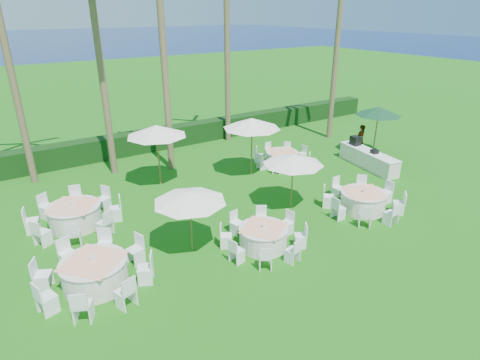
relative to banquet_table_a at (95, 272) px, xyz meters
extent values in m
plane|color=#186210|center=(6.47, -0.83, -0.46)|extent=(120.00, 120.00, 0.00)
cube|color=black|center=(6.47, 11.17, 0.14)|extent=(34.00, 1.00, 1.20)
plane|color=navy|center=(6.47, 101.17, -0.46)|extent=(260.00, 260.00, 0.00)
cylinder|color=silver|center=(0.00, 0.00, -0.04)|extent=(1.91, 1.91, 0.83)
cylinder|color=silver|center=(0.00, 0.00, 0.38)|extent=(1.99, 1.99, 0.03)
cube|color=#FFAA80|center=(0.00, 0.00, 0.41)|extent=(2.18, 2.18, 0.01)
cylinder|color=silver|center=(0.00, 0.00, 0.49)|extent=(0.13, 0.13, 0.18)
cube|color=white|center=(1.42, 0.47, 0.04)|extent=(0.59, 0.59, 1.00)
cube|color=white|center=(0.67, 1.33, 0.04)|extent=(0.62, 0.62, 1.00)
cube|color=white|center=(-0.47, 1.42, 0.04)|extent=(0.59, 0.59, 1.00)
cube|color=white|center=(-1.33, 0.67, 0.04)|extent=(0.62, 0.62, 1.00)
cube|color=white|center=(-1.42, -0.47, 0.04)|extent=(0.59, 0.59, 1.00)
cube|color=white|center=(-0.67, -1.33, 0.04)|extent=(0.62, 0.62, 1.00)
cube|color=white|center=(0.47, -1.42, 0.04)|extent=(0.59, 0.59, 1.00)
cube|color=white|center=(1.33, -0.67, 0.04)|extent=(0.62, 0.62, 1.00)
cylinder|color=silver|center=(5.51, -1.05, -0.10)|extent=(1.67, 1.67, 0.72)
cylinder|color=silver|center=(5.51, -1.05, 0.28)|extent=(1.74, 1.74, 0.03)
cube|color=#FFAA80|center=(5.51, -1.05, 0.30)|extent=(1.87, 1.87, 0.01)
cylinder|color=silver|center=(5.51, -1.05, 0.39)|extent=(0.12, 0.12, 0.15)
cube|color=white|center=(6.79, -0.78, -0.02)|extent=(0.48, 0.48, 0.87)
cube|color=white|center=(6.23, 0.05, -0.02)|extent=(0.56, 0.56, 0.87)
cube|color=white|center=(5.25, 0.23, -0.02)|extent=(0.48, 0.48, 0.87)
cube|color=white|center=(4.42, -0.33, -0.02)|extent=(0.56, 0.56, 0.87)
cube|color=white|center=(4.24, -1.31, -0.02)|extent=(0.48, 0.48, 0.87)
cube|color=white|center=(4.80, -2.14, -0.02)|extent=(0.56, 0.56, 0.87)
cube|color=white|center=(5.78, -2.32, -0.02)|extent=(0.48, 0.48, 0.87)
cube|color=white|center=(6.60, -1.76, -0.02)|extent=(0.56, 0.56, 0.87)
cylinder|color=silver|center=(10.64, -1.05, -0.07)|extent=(1.80, 1.80, 0.78)
cylinder|color=silver|center=(10.64, -1.05, 0.33)|extent=(1.87, 1.87, 0.03)
cube|color=#FFAA80|center=(10.64, -1.05, 0.36)|extent=(1.91, 1.91, 0.01)
cylinder|color=silver|center=(10.64, -1.05, 0.44)|extent=(0.12, 0.12, 0.17)
cube|color=white|center=(11.65, -0.07, 0.01)|extent=(0.62, 0.62, 0.94)
cube|color=white|center=(10.66, 0.35, 0.01)|extent=(0.44, 0.44, 0.94)
cube|color=white|center=(9.66, -0.04, 0.01)|extent=(0.62, 0.62, 0.94)
cube|color=white|center=(9.23, -1.03, 0.01)|extent=(0.44, 0.44, 0.94)
cube|color=white|center=(9.63, -2.03, 0.01)|extent=(0.62, 0.62, 0.94)
cube|color=white|center=(10.61, -2.46, 0.01)|extent=(0.44, 0.44, 0.94)
cube|color=white|center=(11.62, -2.06, 0.01)|extent=(0.62, 0.62, 0.94)
cube|color=white|center=(12.04, -1.08, 0.01)|extent=(0.44, 0.44, 0.94)
cylinder|color=silver|center=(0.34, 4.11, -0.04)|extent=(1.92, 1.92, 0.83)
cylinder|color=silver|center=(0.34, 4.11, 0.38)|extent=(2.00, 2.00, 0.03)
cube|color=#FFAA80|center=(0.34, 4.11, 0.41)|extent=(2.17, 2.17, 0.01)
cylinder|color=silver|center=(0.34, 4.11, 0.49)|extent=(0.13, 0.13, 0.18)
cube|color=white|center=(1.62, 4.88, 0.04)|extent=(0.64, 0.64, 1.00)
cube|color=white|center=(0.70, 5.57, 0.04)|extent=(0.57, 0.57, 1.00)
cube|color=white|center=(-0.43, 5.40, 0.04)|extent=(0.64, 0.64, 1.00)
cube|color=white|center=(-1.11, 4.48, 0.04)|extent=(0.57, 0.57, 1.00)
cube|color=white|center=(-0.95, 3.35, 0.04)|extent=(0.64, 0.64, 1.00)
cube|color=white|center=(-0.03, 2.66, 0.04)|extent=(0.57, 0.57, 1.00)
cube|color=white|center=(1.11, 2.83, 0.04)|extent=(0.64, 0.64, 1.00)
cube|color=white|center=(1.79, 3.75, 0.04)|extent=(0.57, 0.57, 1.00)
cylinder|color=silver|center=(11.15, 4.92, -0.10)|extent=(1.64, 1.64, 0.71)
cylinder|color=silver|center=(11.15, 4.92, 0.26)|extent=(1.71, 1.71, 0.03)
cube|color=#FFAA80|center=(11.15, 4.92, 0.29)|extent=(1.79, 1.79, 0.01)
cylinder|color=silver|center=(11.15, 4.92, 0.37)|extent=(0.11, 0.11, 0.15)
cube|color=white|center=(12.13, 5.73, -0.03)|extent=(0.56, 0.56, 0.85)
cube|color=white|center=(11.27, 6.19, -0.03)|extent=(0.43, 0.43, 0.85)
cube|color=white|center=(10.33, 5.90, -0.03)|extent=(0.56, 0.56, 0.85)
cube|color=white|center=(9.87, 5.04, -0.03)|extent=(0.43, 0.43, 0.85)
cube|color=white|center=(10.16, 4.10, -0.03)|extent=(0.56, 0.56, 0.85)
cube|color=white|center=(11.03, 3.64, -0.03)|extent=(0.43, 0.43, 0.85)
cube|color=white|center=(11.96, 3.93, -0.03)|extent=(0.56, 0.56, 0.85)
cube|color=white|center=(12.42, 4.80, -0.03)|extent=(0.43, 0.43, 0.85)
cylinder|color=brown|center=(3.33, 0.15, 0.62)|extent=(0.05, 0.05, 2.15)
cone|color=white|center=(3.33, 0.15, 1.59)|extent=(2.48, 2.48, 0.39)
sphere|color=brown|center=(3.33, 0.15, 1.72)|extent=(0.09, 0.09, 0.09)
cylinder|color=brown|center=(8.32, 0.79, 0.67)|extent=(0.05, 0.05, 2.26)
cone|color=white|center=(8.32, 0.79, 1.69)|extent=(2.49, 2.49, 0.41)
sphere|color=brown|center=(8.32, 0.79, 1.83)|extent=(0.09, 0.09, 0.09)
cylinder|color=brown|center=(4.65, 6.04, 0.94)|extent=(0.07, 0.07, 2.80)
cone|color=white|center=(4.65, 6.04, 2.20)|extent=(2.77, 2.77, 0.50)
sphere|color=brown|center=(4.65, 6.04, 2.38)|extent=(0.11, 0.11, 0.11)
cylinder|color=brown|center=(8.98, 4.68, 0.95)|extent=(0.07, 0.07, 2.81)
cone|color=white|center=(8.98, 4.68, 2.21)|extent=(2.82, 2.82, 0.51)
sphere|color=brown|center=(8.98, 4.68, 2.39)|extent=(0.11, 0.11, 0.11)
cylinder|color=brown|center=(16.61, 3.35, 0.88)|extent=(0.06, 0.06, 2.67)
cone|color=#103B21|center=(16.61, 3.35, 2.08)|extent=(2.50, 2.50, 0.48)
sphere|color=brown|center=(16.61, 3.35, 2.24)|extent=(0.11, 0.11, 0.11)
cube|color=silver|center=(14.74, 2.17, -0.03)|extent=(1.35, 3.87, 0.85)
cube|color=white|center=(14.74, 2.17, 0.42)|extent=(1.40, 3.93, 0.04)
cube|color=black|center=(14.92, 3.29, 0.67)|extent=(0.50, 0.58, 0.47)
cube|color=black|center=(14.69, 1.79, 0.53)|extent=(0.38, 0.38, 0.19)
imported|color=gray|center=(15.96, 3.83, 0.41)|extent=(0.66, 0.46, 1.73)
cylinder|color=brown|center=(-0.35, 9.67, 5.57)|extent=(0.32, 0.32, 12.06)
cylinder|color=brown|center=(3.27, 8.77, 4.11)|extent=(0.32, 0.32, 9.13)
cylinder|color=brown|center=(5.99, 7.76, 5.40)|extent=(0.32, 0.32, 11.71)
cylinder|color=brown|center=(11.06, 10.29, 4.34)|extent=(0.32, 0.32, 9.59)
cylinder|color=brown|center=(16.89, 7.18, 4.75)|extent=(0.32, 0.32, 10.41)
camera|label=1|loc=(-1.81, -10.73, 7.29)|focal=30.00mm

